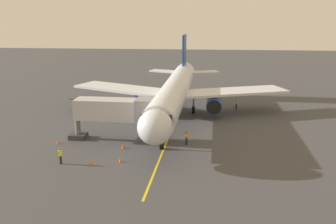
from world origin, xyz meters
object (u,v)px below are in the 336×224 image
at_px(safety_cone_nose_left, 120,160).
at_px(safety_cone_wing_port, 123,146).
at_px(ground_crew_wing_walker, 236,104).
at_px(safety_cone_nose_right, 90,163).
at_px(ground_crew_loader, 186,138).
at_px(belt_loader_near_nose, 85,104).
at_px(jet_bridge, 121,111).
at_px(ground_crew_marshaller, 60,156).
at_px(airplane, 175,91).
at_px(safety_cone_wing_starboard, 58,142).

distance_m(safety_cone_nose_left, safety_cone_wing_port, 4.08).
bearing_deg(ground_crew_wing_walker, safety_cone_nose_right, 55.81).
relative_size(ground_crew_loader, belt_loader_near_nose, 0.37).
bearing_deg(safety_cone_nose_left, belt_loader_near_nose, -63.76).
bearing_deg(safety_cone_wing_port, safety_cone_nose_right, 66.03).
relative_size(jet_bridge, ground_crew_marshaller, 6.70).
distance_m(ground_crew_marshaller, safety_cone_nose_right, 3.22).
bearing_deg(safety_cone_nose_left, ground_crew_marshaller, 9.89).
bearing_deg(safety_cone_nose_right, ground_crew_marshaller, -1.33).
relative_size(ground_crew_wing_walker, safety_cone_nose_right, 3.11).
bearing_deg(ground_crew_wing_walker, belt_loader_near_nose, 4.17).
xyz_separation_m(airplane, ground_crew_marshaller, (10.50, 19.11, -3.12)).
bearing_deg(jet_bridge, belt_loader_near_nose, -57.69).
height_order(ground_crew_wing_walker, ground_crew_loader, same).
distance_m(jet_bridge, safety_cone_nose_right, 8.96).
height_order(ground_crew_marshaller, safety_cone_nose_left, ground_crew_marshaller).
xyz_separation_m(belt_loader_near_nose, safety_cone_wing_starboard, (-2.12, 17.12, -0.44)).
height_order(airplane, safety_cone_wing_starboard, airplane).
bearing_deg(airplane, jet_bridge, 62.54).
height_order(ground_crew_loader, safety_cone_wing_port, ground_crew_loader).
relative_size(safety_cone_nose_left, safety_cone_nose_right, 1.00).
distance_m(ground_crew_wing_walker, safety_cone_nose_right, 30.21).
bearing_deg(safety_cone_wing_starboard, safety_cone_nose_left, 150.67).
xyz_separation_m(safety_cone_nose_left, safety_cone_nose_right, (2.91, 1.13, 0.00)).
xyz_separation_m(belt_loader_near_nose, safety_cone_nose_right, (-7.95, 23.16, -0.44)).
distance_m(airplane, safety_cone_wing_port, 15.36).
bearing_deg(ground_crew_loader, belt_loader_near_nose, -42.27).
xyz_separation_m(jet_bridge, safety_cone_wing_port, (-0.72, 2.93, -3.49)).
relative_size(ground_crew_wing_walker, safety_cone_wing_port, 3.11).
distance_m(ground_crew_loader, safety_cone_nose_left, 9.06).
bearing_deg(belt_loader_near_nose, safety_cone_nose_left, 116.24).
relative_size(airplane, ground_crew_wing_walker, 23.57).
relative_size(safety_cone_nose_right, safety_cone_wing_port, 1.00).
distance_m(ground_crew_marshaller, belt_loader_near_nose, 23.58).
xyz_separation_m(ground_crew_wing_walker, safety_cone_nose_right, (16.97, 24.98, -0.61)).
relative_size(airplane, safety_cone_nose_left, 73.27).
distance_m(jet_bridge, ground_crew_wing_walker, 23.02).
height_order(ground_crew_wing_walker, safety_cone_wing_port, ground_crew_wing_walker).
distance_m(ground_crew_wing_walker, safety_cone_wing_starboard, 29.64).
height_order(jet_bridge, safety_cone_wing_starboard, jet_bridge).
relative_size(safety_cone_nose_right, safety_cone_wing_starboard, 1.00).
bearing_deg(ground_crew_wing_walker, safety_cone_nose_left, 59.48).
height_order(belt_loader_near_nose, safety_cone_nose_left, belt_loader_near_nose).
height_order(belt_loader_near_nose, safety_cone_wing_port, belt_loader_near_nose).
distance_m(ground_crew_marshaller, safety_cone_nose_left, 6.19).
bearing_deg(safety_cone_wing_port, safety_cone_nose_left, 98.63).
bearing_deg(safety_cone_wing_starboard, airplane, -135.05).
height_order(ground_crew_wing_walker, belt_loader_near_nose, belt_loader_near_nose).
height_order(jet_bridge, safety_cone_wing_port, jet_bridge).
distance_m(airplane, ground_crew_wing_walker, 11.66).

